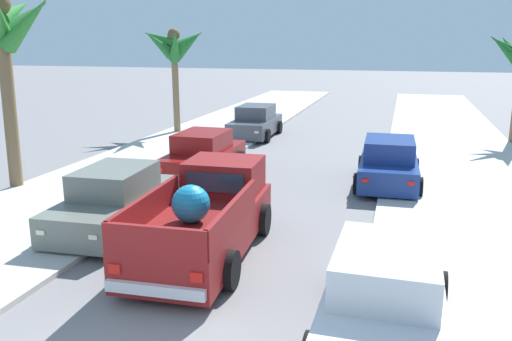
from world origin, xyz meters
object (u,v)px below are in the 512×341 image
at_px(car_right_mid, 115,201).
at_px(palm_tree_right_mid, 1,30).
at_px(pickup_truck, 207,217).
at_px(car_right_near, 255,122).
at_px(palm_tree_left_mid, 174,48).
at_px(car_left_near, 385,296).
at_px(car_left_mid, 389,164).
at_px(car_left_far, 204,155).

xyz_separation_m(car_right_mid, palm_tree_right_mid, (-4.92, 2.40, 4.15)).
height_order(pickup_truck, car_right_mid, pickup_truck).
relative_size(car_right_near, palm_tree_left_mid, 0.82).
xyz_separation_m(pickup_truck, car_left_near, (3.91, -2.50, -0.08)).
height_order(car_left_near, car_right_mid, same).
height_order(pickup_truck, car_right_near, pickup_truck).
bearing_deg(palm_tree_left_mid, car_right_mid, -72.18).
height_order(car_right_mid, palm_tree_left_mid, palm_tree_left_mid).
bearing_deg(palm_tree_right_mid, car_left_near, -26.22).
relative_size(car_left_mid, palm_tree_left_mid, 0.82).
bearing_deg(pickup_truck, car_right_mid, 163.73).
bearing_deg(car_right_mid, car_left_far, 88.24).
bearing_deg(car_left_mid, palm_tree_right_mid, -162.41).
height_order(car_right_near, palm_tree_right_mid, palm_tree_right_mid).
bearing_deg(car_left_near, car_left_far, 126.13).
height_order(car_right_mid, car_left_far, same).
bearing_deg(car_right_near, palm_tree_left_mid, -176.30).
relative_size(pickup_truck, car_left_near, 1.24).
bearing_deg(car_left_far, car_right_mid, -91.76).
height_order(pickup_truck, car_left_far, pickup_truck).
bearing_deg(pickup_truck, car_left_far, 111.91).
xyz_separation_m(car_right_near, car_right_mid, (0.13, -13.24, 0.00)).
bearing_deg(palm_tree_left_mid, car_right_near, 3.70).
bearing_deg(car_left_far, pickup_truck, -68.09).
relative_size(car_left_near, car_left_mid, 1.00).
distance_m(car_left_far, palm_tree_right_mid, 7.30).
relative_size(car_right_mid, palm_tree_left_mid, 0.83).
distance_m(pickup_truck, car_left_far, 6.88).
bearing_deg(car_left_far, car_left_near, -53.87).
xyz_separation_m(car_right_near, car_left_mid, (6.52, -7.25, 0.00)).
distance_m(car_right_near, car_right_mid, 13.24).
height_order(pickup_truck, palm_tree_right_mid, palm_tree_right_mid).
relative_size(car_left_near, palm_tree_left_mid, 0.82).
xyz_separation_m(pickup_truck, car_left_far, (-2.57, 6.38, -0.08)).
distance_m(pickup_truck, car_right_near, 14.33).
bearing_deg(pickup_truck, palm_tree_left_mid, 116.63).
bearing_deg(palm_tree_left_mid, car_left_far, -59.60).
relative_size(car_left_mid, car_left_far, 1.01).
distance_m(car_left_far, palm_tree_left_mid, 9.28).
relative_size(car_right_mid, palm_tree_right_mid, 0.72).
height_order(car_left_near, car_left_mid, same).
xyz_separation_m(car_left_mid, car_left_far, (-6.23, -0.41, 0.00)).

